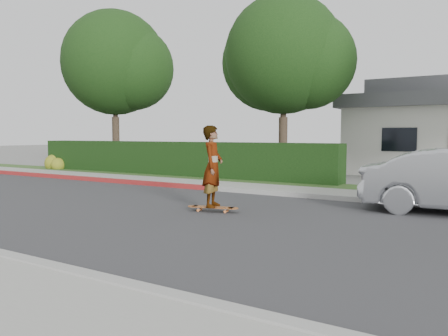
% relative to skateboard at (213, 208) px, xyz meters
% --- Properties ---
extents(ground, '(120.00, 120.00, 0.00)m').
position_rel_skateboard_xyz_m(ground, '(-3.33, -0.83, -0.11)').
color(ground, slate).
rests_on(ground, ground).
extents(road, '(60.00, 8.00, 0.01)m').
position_rel_skateboard_xyz_m(road, '(-3.33, -0.83, -0.10)').
color(road, '#2D2D30').
rests_on(road, ground).
extents(curb_far, '(60.00, 0.20, 0.15)m').
position_rel_skateboard_xyz_m(curb_far, '(-3.33, 3.27, -0.03)').
color(curb_far, '#9E9E99').
rests_on(curb_far, ground).
extents(curb_red_section, '(12.00, 0.21, 0.15)m').
position_rel_skateboard_xyz_m(curb_red_section, '(-8.33, 3.27, -0.03)').
color(curb_red_section, maroon).
rests_on(curb_red_section, ground).
extents(sidewalk_far, '(60.00, 1.60, 0.12)m').
position_rel_skateboard_xyz_m(sidewalk_far, '(-3.33, 4.17, -0.05)').
color(sidewalk_far, gray).
rests_on(sidewalk_far, ground).
extents(planting_strip, '(60.00, 1.60, 0.10)m').
position_rel_skateboard_xyz_m(planting_strip, '(-3.33, 5.77, -0.06)').
color(planting_strip, '#2D4C1E').
rests_on(planting_strip, ground).
extents(hedge, '(15.00, 1.00, 1.50)m').
position_rel_skateboard_xyz_m(hedge, '(-6.33, 6.37, 0.64)').
color(hedge, black).
rests_on(hedge, ground).
extents(flowering_shrub, '(1.40, 1.00, 0.90)m').
position_rel_skateboard_xyz_m(flowering_shrub, '(-13.34, 5.91, 0.23)').
color(flowering_shrub, '#2D4C19').
rests_on(flowering_shrub, ground).
extents(tree_left, '(5.99, 5.21, 8.00)m').
position_rel_skateboard_xyz_m(tree_left, '(-10.85, 7.86, 5.16)').
color(tree_left, '#33261C').
rests_on(tree_left, ground).
extents(tree_center, '(5.66, 4.84, 7.44)m').
position_rel_skateboard_xyz_m(tree_center, '(-1.85, 8.36, 4.80)').
color(tree_center, '#33261C').
rests_on(tree_center, ground).
extents(skateboard, '(1.25, 0.53, 0.11)m').
position_rel_skateboard_xyz_m(skateboard, '(0.00, 0.00, 0.00)').
color(skateboard, orange).
rests_on(skateboard, ground).
extents(skateboarder, '(0.63, 0.79, 1.89)m').
position_rel_skateboard_xyz_m(skateboarder, '(0.00, 0.00, 0.96)').
color(skateboarder, white).
rests_on(skateboarder, skateboard).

